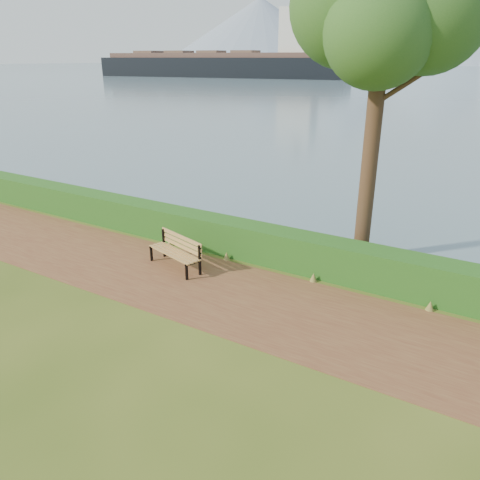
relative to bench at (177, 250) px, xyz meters
The scene contains 5 objects.
ground 2.28m from the bench, 25.08° to the right, with size 140.00×140.00×0.00m, color #3C4F16.
path 2.17m from the bench, 17.68° to the right, with size 40.00×3.40×0.01m, color brown.
hedge 2.61m from the bench, 39.53° to the left, with size 32.00×0.85×1.00m, color #1C4213.
bench is the anchor object (origin of this frame).
cargo_ship 127.96m from the bench, 121.90° to the left, with size 73.54×22.29×22.05m.
Camera 1 is at (5.65, -8.36, 5.49)m, focal length 35.00 mm.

